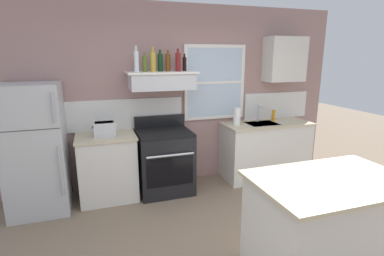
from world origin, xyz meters
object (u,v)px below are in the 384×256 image
Objects in this scene: kitchen_island at (327,225)px; bottle_clear_tall at (136,61)px; toaster at (105,129)px; stove_range at (165,161)px; dish_soap_bottle at (273,115)px; bottle_amber_wine at (168,62)px; bottle_champagne_gold_foil at (153,61)px; paper_towel_roll at (237,117)px; bottle_balsamic_dark at (185,64)px; bottle_red_label_wine at (178,62)px; bottle_dark_green_wine at (160,62)px; refrigerator at (36,149)px; bottle_olive_oil_square at (145,64)px.

bottle_clear_tall is at bearing 122.72° from kitchen_island.
toaster is 1.00m from bottle_clear_tall.
stove_range and dish_soap_bottle have the same top height.
bottle_clear_tall is at bearing -165.95° from bottle_amber_wine.
bottle_clear_tall is 0.24m from bottle_champagne_gold_foil.
toaster is at bearing -179.39° from paper_towel_roll.
bottle_balsamic_dark is 1.15m from paper_towel_roll.
paper_towel_roll is at bearing -1.22° from bottle_red_label_wine.
kitchen_island is (0.68, -2.22, -1.39)m from bottle_balsamic_dark.
bottle_red_label_wine reaches higher than dish_soap_bottle.
bottle_clear_tall is 1.16× the size of bottle_dark_green_wine.
refrigerator is at bearing -177.57° from bottle_red_label_wine.
kitchen_island is at bearing -37.68° from refrigerator.
bottle_red_label_wine is at bearing 2.23° from toaster.
bottle_red_label_wine is (1.04, 0.04, 0.87)m from toaster.
refrigerator is 1.96m from bottle_dark_green_wine.
bottle_champagne_gold_foil is (0.23, 0.05, -0.01)m from bottle_clear_tall.
stove_range is at bearing -175.82° from dish_soap_bottle.
bottle_balsamic_dark is at bearing 107.02° from kitchen_island.
kitchen_island is at bearing -57.28° from bottle_clear_tall.
refrigerator is 1.69m from bottle_clear_tall.
toaster is at bearing 178.83° from stove_range.
stove_range is at bearing -6.85° from bottle_clear_tall.
paper_towel_roll is at bearing 86.43° from kitchen_island.
bottle_amber_wine is (0.11, 0.16, 1.40)m from stove_range.
refrigerator is 1.69m from stove_range.
kitchen_island is at bearing -72.98° from bottle_balsamic_dark.
bottle_olive_oil_square is 0.24m from bottle_dark_green_wine.
bottle_clear_tall is 2.39m from dish_soap_bottle.
refrigerator is 6.32× the size of bottle_olive_oil_square.
dish_soap_bottle is (0.72, 0.10, -0.04)m from paper_towel_roll.
bottle_clear_tall is at bearing 173.15° from stove_range.
bottle_clear_tall is at bearing -163.42° from bottle_dark_green_wine.
bottle_balsamic_dark is at bearing 4.70° from bottle_olive_oil_square.
bottle_red_label_wine reaches higher than bottle_dark_green_wine.
bottle_olive_oil_square is 0.96× the size of paper_towel_roll.
bottle_champagne_gold_foil is 2.85m from kitchen_island.
bottle_dark_green_wine is (0.34, 0.10, -0.02)m from bottle_clear_tall.
bottle_red_label_wine is at bearing 2.43° from refrigerator.
stove_range is at bearing -178.16° from paper_towel_roll.
bottle_champagne_gold_foil is (0.70, 0.08, 0.87)m from toaster.
bottle_clear_tall reaches higher than paper_towel_roll.
bottle_amber_wine is at bearing 173.59° from paper_towel_roll.
bottle_champagne_gold_foil is at bearing 6.30° from toaster.
bottle_champagne_gold_foil is at bearing 6.08° from bottle_olive_oil_square.
bottle_clear_tall is 1.72m from paper_towel_roll.
bottle_balsamic_dark reaches higher than toaster.
kitchen_island is at bearing -69.69° from bottle_red_label_wine.
bottle_clear_tall reaches higher than bottle_red_label_wine.
bottle_amber_wine is at bearing 15.37° from bottle_champagne_gold_foil.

